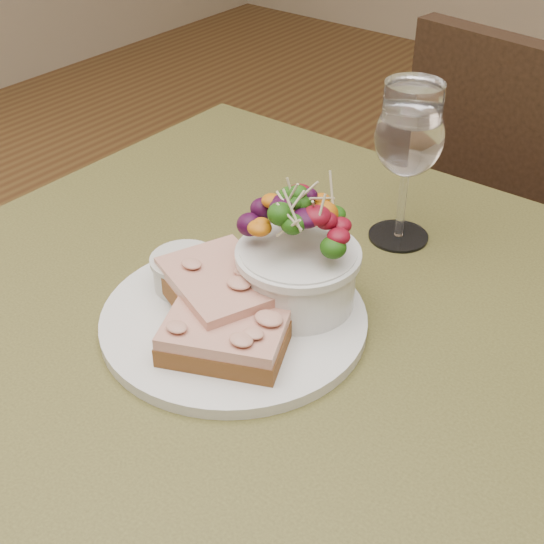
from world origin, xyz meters
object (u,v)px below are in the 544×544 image
Objects in this scene: sandwich_front at (225,335)px; salad_bowl at (298,252)px; ramekin at (185,270)px; sandwich_back at (221,289)px; cafe_table at (262,391)px; wine_glass at (409,141)px; chair_far at (533,345)px; dinner_plate at (234,319)px.

salad_bowl is at bearing 61.16° from sandwich_front.
ramekin reaches higher than sandwich_front.
salad_bowl reaches higher than sandwich_back.
cafe_table is 0.31m from wine_glass.
chair_far is 0.89m from sandwich_back.
wine_glass is at bearing 91.24° from chair_far.
salad_bowl is (0.02, 0.03, 0.17)m from cafe_table.
ramekin is 0.28m from wine_glass.
sandwich_front is 0.91× the size of sandwich_back.
chair_far is (0.09, 0.70, -0.36)m from cafe_table.
sandwich_back is (-0.04, 0.04, 0.01)m from sandwich_front.
sandwich_front is 0.11m from salad_bowl.
salad_bowl is 0.19m from wine_glass.
sandwich_back is at bearing -141.38° from cafe_table.
ramekin is at bearing -154.61° from salad_bowl.
chair_far is at bearing 82.72° from wine_glass.
ramekin is at bearing -168.07° from cafe_table.
wine_glass is (0.12, 0.24, 0.09)m from ramekin.
chair_far is 13.77× the size of ramekin.
wine_glass is (0.01, 0.19, 0.05)m from salad_bowl.
wine_glass is at bearing 86.50° from salad_bowl.
sandwich_back reaches higher than ramekin.
salad_bowl reaches higher than cafe_table.
chair_far is 0.89m from ramekin.
salad_bowl is at bearing 69.83° from sandwich_back.
cafe_table is at bearing 90.89° from chair_far.
cafe_table is at bearing 60.57° from sandwich_back.
sandwich_back is 0.85× the size of wine_glass.
cafe_table is 0.16m from ramekin.
sandwich_front is at bearing -80.08° from cafe_table.
sandwich_back is (-0.02, 0.00, 0.03)m from dinner_plate.
sandwich_front is (-0.08, -0.77, 0.48)m from chair_far.
dinner_plate is 1.95× the size of sandwich_front.
salad_bowl reaches higher than dinner_plate.
dinner_plate is (-0.11, -0.73, 0.46)m from chair_far.
chair_far is 6.63× the size of sandwich_front.
wine_glass reaches higher than sandwich_front.
salad_bowl is (0.04, 0.06, 0.07)m from dinner_plate.
salad_bowl is 0.73× the size of wine_glass.
dinner_plate is 0.03m from sandwich_back.
cafe_table is at bearing -122.72° from salad_bowl.
dinner_plate is at bearing -101.11° from wine_glass.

